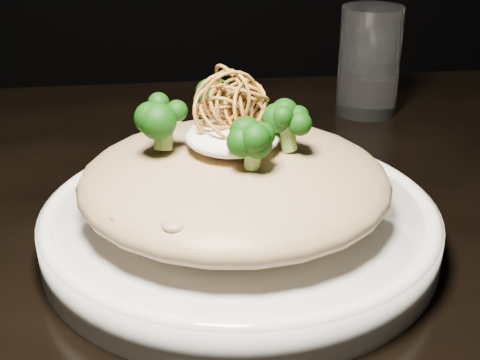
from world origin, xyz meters
name	(u,v)px	position (x,y,z in m)	size (l,w,h in m)	color
table	(322,299)	(0.00, 0.00, 0.67)	(1.10, 0.80, 0.75)	black
plate	(240,226)	(-0.08, -0.03, 0.77)	(0.30, 0.30, 0.03)	white
risotto	(234,180)	(-0.08, -0.04, 0.81)	(0.23, 0.23, 0.05)	brown
broccoli	(234,112)	(-0.08, -0.03, 0.86)	(0.14, 0.14, 0.05)	black
cheese	(232,137)	(-0.08, -0.04, 0.84)	(0.07, 0.07, 0.02)	silver
shallots	(231,94)	(-0.08, -0.03, 0.87)	(0.06, 0.06, 0.04)	brown
drinking_glass	(369,61)	(0.11, 0.25, 0.81)	(0.07, 0.07, 0.12)	white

